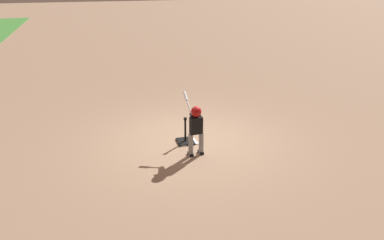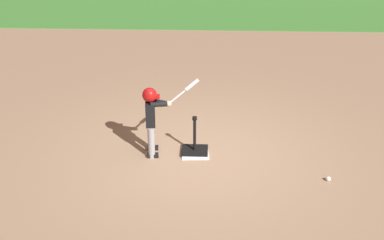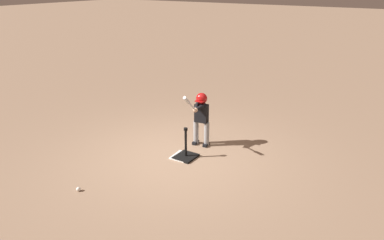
# 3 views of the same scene
# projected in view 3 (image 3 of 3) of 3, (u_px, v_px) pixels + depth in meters

# --- Properties ---
(ground_plane) EXTENTS (90.00, 90.00, 0.00)m
(ground_plane) POSITION_uv_depth(u_px,v_px,m) (177.00, 157.00, 7.51)
(ground_plane) COLOR #93755B
(home_plate) EXTENTS (0.47, 0.47, 0.02)m
(home_plate) POSITION_uv_depth(u_px,v_px,m) (184.00, 157.00, 7.50)
(home_plate) COLOR white
(home_plate) RESTS_ON ground_plane
(batting_tee) EXTENTS (0.44, 0.39, 0.64)m
(batting_tee) POSITION_uv_depth(u_px,v_px,m) (186.00, 154.00, 7.46)
(batting_tee) COLOR black
(batting_tee) RESTS_ON ground_plane
(batter_child) EXTENTS (0.89, 0.37, 1.29)m
(batter_child) POSITION_uv_depth(u_px,v_px,m) (201.00, 113.00, 7.78)
(batter_child) COLOR gray
(batter_child) RESTS_ON ground_plane
(baseball) EXTENTS (0.07, 0.07, 0.07)m
(baseball) POSITION_uv_depth(u_px,v_px,m) (78.00, 189.00, 6.29)
(baseball) COLOR white
(baseball) RESTS_ON ground_plane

